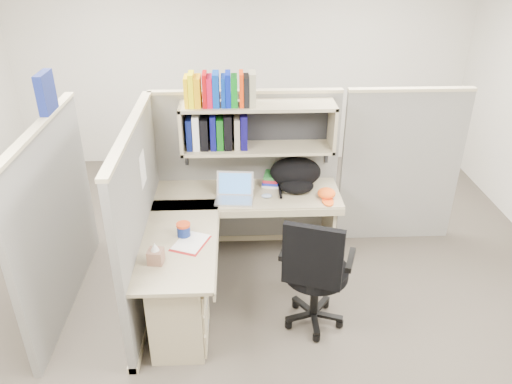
{
  "coord_description": "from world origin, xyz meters",
  "views": [
    {
      "loc": [
        -0.09,
        -3.58,
        2.95
      ],
      "look_at": [
        0.07,
        0.25,
        0.91
      ],
      "focal_mm": 35.0,
      "sensor_mm": 36.0,
      "label": 1
    }
  ],
  "objects_px": {
    "snack_canister": "(184,229)",
    "laptop": "(234,189)",
    "desk": "(201,275)",
    "task_chair": "(314,289)",
    "backpack": "(296,175)"
  },
  "relations": [
    {
      "from": "desk",
      "to": "laptop",
      "type": "relative_size",
      "value": 5.12
    },
    {
      "from": "laptop",
      "to": "backpack",
      "type": "xyz_separation_m",
      "value": [
        0.59,
        0.22,
        0.02
      ]
    },
    {
      "from": "laptop",
      "to": "snack_canister",
      "type": "bearing_deg",
      "value": -120.26
    },
    {
      "from": "desk",
      "to": "laptop",
      "type": "bearing_deg",
      "value": 68.55
    },
    {
      "from": "backpack",
      "to": "snack_canister",
      "type": "bearing_deg",
      "value": -123.27
    },
    {
      "from": "backpack",
      "to": "snack_canister",
      "type": "relative_size",
      "value": 4.25
    },
    {
      "from": "task_chair",
      "to": "snack_canister",
      "type": "bearing_deg",
      "value": 163.95
    },
    {
      "from": "snack_canister",
      "to": "laptop",
      "type": "bearing_deg",
      "value": 54.16
    },
    {
      "from": "desk",
      "to": "task_chair",
      "type": "relative_size",
      "value": 1.61
    },
    {
      "from": "laptop",
      "to": "task_chair",
      "type": "xyz_separation_m",
      "value": [
        0.63,
        -0.87,
        -0.47
      ]
    },
    {
      "from": "desk",
      "to": "snack_canister",
      "type": "relative_size",
      "value": 15.17
    },
    {
      "from": "laptop",
      "to": "backpack",
      "type": "distance_m",
      "value": 0.63
    },
    {
      "from": "backpack",
      "to": "snack_canister",
      "type": "height_order",
      "value": "backpack"
    },
    {
      "from": "task_chair",
      "to": "laptop",
      "type": "bearing_deg",
      "value": 126.11
    },
    {
      "from": "desk",
      "to": "task_chair",
      "type": "bearing_deg",
      "value": -9.52
    }
  ]
}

